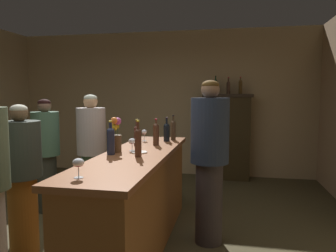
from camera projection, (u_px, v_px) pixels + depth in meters
The scene contains 22 objects.
floor at pixel (93, 249), 3.23m from camera, with size 8.56×8.56×0.00m, color #443C24.
wall_back at pixel (162, 103), 6.36m from camera, with size 6.01×0.12×2.82m, color tan.
bar_counter at pixel (137, 200), 3.24m from camera, with size 0.65×2.51×0.99m.
display_cabinet at pixel (227, 135), 5.90m from camera, with size 0.91×0.38×1.59m.
wine_bottle_syrah at pixel (156, 133), 3.68m from camera, with size 0.07×0.07×0.31m.
wine_bottle_rose at pixel (173, 129), 4.11m from camera, with size 0.06×0.06×0.33m.
wine_bottle_pinot at pixel (138, 141), 2.98m from camera, with size 0.06×0.06×0.35m.
wine_bottle_merlot at pixel (167, 131), 3.99m from camera, with size 0.08×0.08×0.30m.
wine_bottle_malbec at pixel (111, 139), 3.08m from camera, with size 0.08×0.08×0.34m.
wine_bottle_riesling at pixel (137, 134), 3.65m from camera, with size 0.07×0.07×0.31m.
wine_glass_front at pixel (132, 142), 3.29m from camera, with size 0.08×0.08×0.13m.
wine_glass_mid at pixel (144, 133), 4.00m from camera, with size 0.07×0.07×0.15m.
wine_glass_rear at pixel (78, 164), 2.21m from camera, with size 0.08×0.08×0.14m.
flower_arrangement at pixel (115, 135), 3.22m from camera, with size 0.12×0.13×0.36m.
cheese_plate at pixel (139, 152), 3.19m from camera, with size 0.17×0.17×0.01m, color white.
display_bottle_left at pixel (216, 86), 5.85m from camera, with size 0.07×0.07×0.34m.
display_bottle_midleft at pixel (228, 87), 5.81m from camera, with size 0.07×0.07×0.31m.
display_bottle_center at pixel (240, 86), 5.77m from camera, with size 0.07×0.07×0.31m.
patron_in_grey at pixel (22, 174), 3.09m from camera, with size 0.38×0.38×1.48m.
patron_near_entrance at pixel (92, 150), 4.14m from camera, with size 0.37×0.37×1.58m.
patron_in_navy at pixel (46, 151), 4.23m from camera, with size 0.36×0.36×1.52m.
bartender at pixel (210, 156), 3.30m from camera, with size 0.40×0.40×1.73m.
Camera 1 is at (1.35, -2.88, 1.57)m, focal length 33.79 mm.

